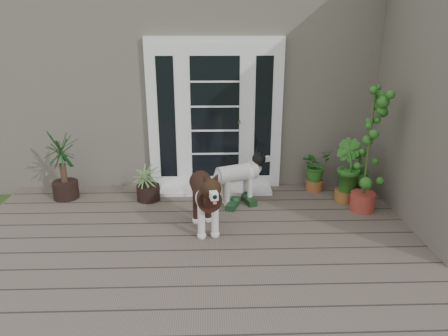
{
  "coord_description": "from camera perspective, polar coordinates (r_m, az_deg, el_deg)",
  "views": [
    {
      "loc": [
        -0.26,
        -3.26,
        2.45
      ],
      "look_at": [
        -0.1,
        1.75,
        0.7
      ],
      "focal_mm": 33.7,
      "sensor_mm": 36.0,
      "label": 1
    }
  ],
  "objects": [
    {
      "name": "deck",
      "position": [
        4.38,
        1.92,
        -13.83
      ],
      "size": [
        6.2,
        4.6,
        0.12
      ],
      "primitive_type": "cube",
      "color": "#6B5B4C",
      "rests_on": "ground"
    },
    {
      "name": "house_main",
      "position": [
        7.97,
        0.07,
        12.74
      ],
      "size": [
        7.4,
        4.0,
        3.1
      ],
      "primitive_type": "cube",
      "color": "#665E54",
      "rests_on": "ground"
    },
    {
      "name": "door_unit",
      "position": [
        6.0,
        -1.22,
        7.14
      ],
      "size": [
        1.9,
        0.14,
        2.15
      ],
      "primitive_type": "cube",
      "color": "white",
      "rests_on": "deck"
    },
    {
      "name": "door_step",
      "position": [
        6.11,
        -1.13,
        -2.92
      ],
      "size": [
        1.6,
        0.4,
        0.05
      ],
      "primitive_type": "cube",
      "color": "white",
      "rests_on": "deck"
    },
    {
      "name": "brindle_dog",
      "position": [
        4.88,
        -2.6,
        -4.56
      ],
      "size": [
        0.53,
        0.92,
        0.73
      ],
      "primitive_type": null,
      "rotation": [
        0.0,
        0.0,
        3.33
      ],
      "color": "#321B12",
      "rests_on": "deck"
    },
    {
      "name": "white_dog",
      "position": [
        5.64,
        1.77,
        -1.79
      ],
      "size": [
        0.81,
        0.58,
        0.62
      ],
      "primitive_type": null,
      "rotation": [
        0.0,
        0.0,
        -1.17
      ],
      "color": "white",
      "rests_on": "deck"
    },
    {
      "name": "spider_plant",
      "position": [
        5.82,
        -10.32,
        -1.71
      ],
      "size": [
        0.53,
        0.53,
        0.56
      ],
      "primitive_type": null,
      "rotation": [
        0.0,
        0.0,
        0.0
      ],
      "color": "#8EB770",
      "rests_on": "deck"
    },
    {
      "name": "yucca",
      "position": [
        6.13,
        -21.05,
        0.31
      ],
      "size": [
        0.73,
        0.73,
        0.95
      ],
      "primitive_type": null,
      "rotation": [
        0.0,
        0.0,
        -0.11
      ],
      "color": "black",
      "rests_on": "deck"
    },
    {
      "name": "herb_a",
      "position": [
        6.21,
        12.24,
        -0.63
      ],
      "size": [
        0.58,
        0.58,
        0.53
      ],
      "primitive_type": "imported",
      "rotation": [
        0.0,
        0.0,
        0.56
      ],
      "color": "#164D19",
      "rests_on": "deck"
    },
    {
      "name": "herb_b",
      "position": [
        5.92,
        16.21,
        -1.43
      ],
      "size": [
        0.56,
        0.56,
        0.64
      ],
      "primitive_type": "imported",
      "rotation": [
        0.0,
        0.0,
        1.95
      ],
      "color": "#19581D",
      "rests_on": "deck"
    },
    {
      "name": "herb_c",
      "position": [
        6.15,
        17.75,
        -1.33
      ],
      "size": [
        0.48,
        0.48,
        0.54
      ],
      "primitive_type": "imported",
      "rotation": [
        0.0,
        0.0,
        4.06
      ],
      "color": "#154C18",
      "rests_on": "deck"
    },
    {
      "name": "sapling",
      "position": [
        5.54,
        19.02,
        2.55
      ],
      "size": [
        0.61,
        0.61,
        1.68
      ],
      "primitive_type": null,
      "rotation": [
        0.0,
        0.0,
        -0.29
      ],
      "color": "#1D5919",
      "rests_on": "deck"
    },
    {
      "name": "clog_left",
      "position": [
        5.72,
        3.43,
        -4.3
      ],
      "size": [
        0.26,
        0.37,
        0.1
      ],
      "primitive_type": null,
      "rotation": [
        0.0,
        0.0,
        0.33
      ],
      "color": "#143217",
      "rests_on": "deck"
    },
    {
      "name": "clog_right",
      "position": [
        5.58,
        1.17,
        -4.91
      ],
      "size": [
        0.27,
        0.37,
        0.1
      ],
      "primitive_type": null,
      "rotation": [
        0.0,
        0.0,
        -0.38
      ],
      "color": "#17391D",
      "rests_on": "deck"
    }
  ]
}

